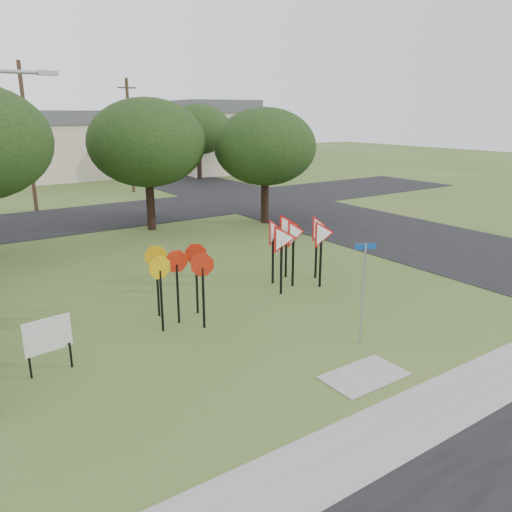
% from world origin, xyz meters
% --- Properties ---
extents(ground, '(140.00, 140.00, 0.00)m').
position_xyz_m(ground, '(0.00, 0.00, 0.00)').
color(ground, '#3B5520').
extents(sidewalk, '(30.00, 1.60, 0.02)m').
position_xyz_m(sidewalk, '(0.00, -4.20, 0.01)').
color(sidewalk, gray).
rests_on(sidewalk, ground).
extents(planting_strip, '(30.00, 0.80, 0.02)m').
position_xyz_m(planting_strip, '(0.00, -5.40, 0.01)').
color(planting_strip, '#3B5520').
rests_on(planting_strip, ground).
extents(street_right, '(8.00, 50.00, 0.02)m').
position_xyz_m(street_right, '(12.00, 10.00, 0.01)').
color(street_right, black).
rests_on(street_right, ground).
extents(street_far, '(60.00, 8.00, 0.02)m').
position_xyz_m(street_far, '(0.00, 20.00, 0.01)').
color(street_far, black).
rests_on(street_far, ground).
extents(curb_pad, '(2.00, 1.20, 0.02)m').
position_xyz_m(curb_pad, '(0.00, -2.40, 0.01)').
color(curb_pad, gray).
rests_on(curb_pad, ground).
extents(street_name_sign, '(0.54, 0.24, 2.80)m').
position_xyz_m(street_name_sign, '(1.20, -1.07, 1.62)').
color(street_name_sign, '#92959A').
rests_on(street_name_sign, ground).
extents(stop_sign_cluster, '(2.13, 1.85, 2.26)m').
position_xyz_m(stop_sign_cluster, '(-2.18, 2.98, 1.69)').
color(stop_sign_cluster, black).
rests_on(stop_sign_cluster, ground).
extents(yield_sign_cluster, '(3.19, 1.76, 2.51)m').
position_xyz_m(yield_sign_cluster, '(2.78, 3.74, 1.84)').
color(yield_sign_cluster, black).
rests_on(yield_sign_cluster, ground).
extents(info_board, '(1.12, 0.19, 1.40)m').
position_xyz_m(info_board, '(-6.10, 1.98, 0.93)').
color(info_board, black).
rests_on(info_board, ground).
extents(far_pole_a, '(1.40, 0.24, 9.00)m').
position_xyz_m(far_pole_a, '(-2.00, 24.00, 4.60)').
color(far_pole_a, '#483321').
rests_on(far_pole_a, ground).
extents(far_pole_b, '(1.40, 0.24, 8.50)m').
position_xyz_m(far_pole_b, '(6.00, 28.00, 4.35)').
color(far_pole_b, '#483321').
rests_on(far_pole_b, ground).
extents(house_mid, '(8.40, 8.40, 6.20)m').
position_xyz_m(house_mid, '(4.00, 40.00, 3.15)').
color(house_mid, beige).
rests_on(house_mid, ground).
extents(house_right, '(8.30, 8.30, 7.20)m').
position_xyz_m(house_right, '(18.00, 36.00, 3.65)').
color(house_right, beige).
rests_on(house_right, ground).
extents(tree_near_mid, '(6.00, 6.00, 6.80)m').
position_xyz_m(tree_near_mid, '(2.00, 15.00, 4.54)').
color(tree_near_mid, black).
rests_on(tree_near_mid, ground).
extents(tree_near_right, '(5.60, 5.60, 6.33)m').
position_xyz_m(tree_near_right, '(8.00, 13.00, 4.22)').
color(tree_near_right, black).
rests_on(tree_near_right, ground).
extents(tree_far_right, '(6.00, 6.00, 6.80)m').
position_xyz_m(tree_far_right, '(14.00, 32.00, 4.54)').
color(tree_far_right, black).
rests_on(tree_far_right, ground).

